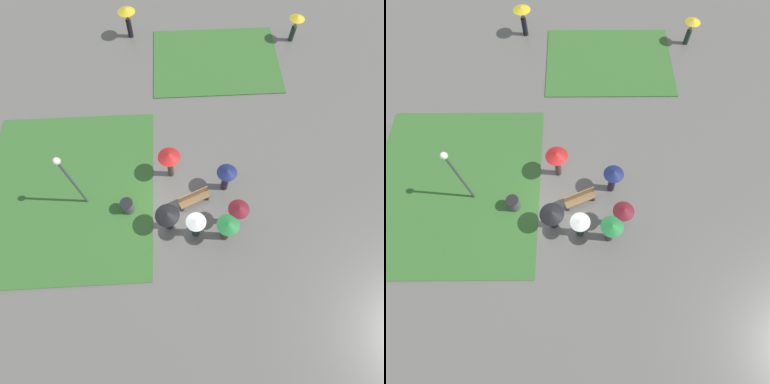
% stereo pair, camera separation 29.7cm
% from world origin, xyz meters
% --- Properties ---
extents(ground_plane, '(90.00, 90.00, 0.00)m').
position_xyz_m(ground_plane, '(0.00, 0.00, 0.00)').
color(ground_plane, '#66635E').
extents(lawn_patch_near, '(8.83, 9.78, 0.06)m').
position_xyz_m(lawn_patch_near, '(-5.37, 1.31, 0.03)').
color(lawn_patch_near, '#386B2D').
rests_on(lawn_patch_near, ground_plane).
extents(lawn_patch_far, '(8.26, 6.15, 0.06)m').
position_xyz_m(lawn_patch_far, '(3.20, 10.52, 0.03)').
color(lawn_patch_far, '#386B2D').
rests_on(lawn_patch_far, ground_plane).
extents(park_bench, '(1.66, 1.02, 0.90)m').
position_xyz_m(park_bench, '(1.16, 0.37, 0.46)').
color(park_bench, brown).
rests_on(park_bench, ground_plane).
extents(lamp_post, '(0.32, 0.32, 4.14)m').
position_xyz_m(lamp_post, '(-4.32, 0.67, 2.68)').
color(lamp_post, '#474C51').
rests_on(lamp_post, ground_plane).
extents(trash_bin, '(0.64, 0.64, 0.89)m').
position_xyz_m(trash_bin, '(-2.15, 0.09, 0.45)').
color(trash_bin, '#4C4C51').
rests_on(trash_bin, ground_plane).
extents(crowd_person_green, '(1.04, 1.04, 1.88)m').
position_xyz_m(crowd_person_green, '(2.56, -1.57, 1.25)').
color(crowd_person_green, '#47382D').
rests_on(crowd_person_green, ground_plane).
extents(crowd_person_maroon, '(0.98, 0.98, 1.96)m').
position_xyz_m(crowd_person_maroon, '(3.12, -0.86, 1.49)').
color(crowd_person_maroon, '#2D2333').
rests_on(crowd_person_maroon, ground_plane).
extents(crowd_person_black, '(1.13, 1.13, 1.77)m').
position_xyz_m(crowd_person_black, '(-0.12, -0.91, 1.35)').
color(crowd_person_black, '#2D2333').
rests_on(crowd_person_black, ground_plane).
extents(crowd_person_red, '(1.12, 1.12, 2.00)m').
position_xyz_m(crowd_person_red, '(0.03, 2.06, 1.55)').
color(crowd_person_red, '#47382D').
rests_on(crowd_person_red, ground_plane).
extents(crowd_person_navy, '(0.99, 0.99, 1.83)m').
position_xyz_m(crowd_person_navy, '(2.80, 1.12, 1.28)').
color(crowd_person_navy, '#2D2333').
rests_on(crowd_person_navy, ground_plane).
extents(crowd_person_white, '(0.92, 0.92, 1.84)m').
position_xyz_m(crowd_person_white, '(1.16, -1.33, 1.22)').
color(crowd_person_white, '#1E3328').
rests_on(crowd_person_white, ground_plane).
extents(lone_walker_far_path, '(0.99, 0.99, 1.78)m').
position_xyz_m(lone_walker_far_path, '(8.54, 12.27, 1.28)').
color(lone_walker_far_path, '#1E3328').
rests_on(lone_walker_far_path, ground_plane).
extents(lone_walker_mid_plaza, '(1.15, 1.15, 2.01)m').
position_xyz_m(lone_walker_mid_plaza, '(-2.51, 13.24, 1.47)').
color(lone_walker_mid_plaza, black).
rests_on(lone_walker_mid_plaza, ground_plane).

